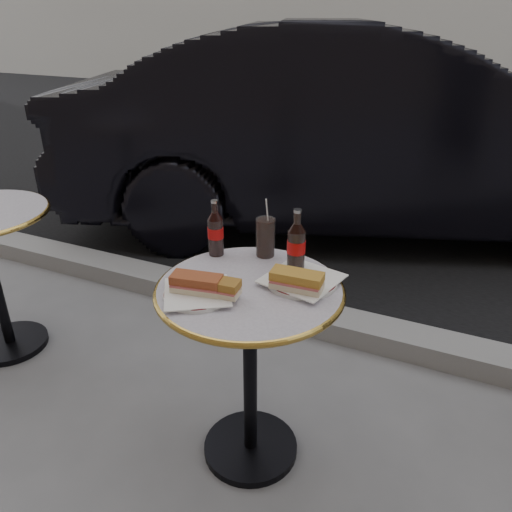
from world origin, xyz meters
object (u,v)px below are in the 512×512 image
at_px(plate_left, 197,294).
at_px(cola_bottle_left, 215,228).
at_px(bistro_table, 250,375).
at_px(cola_bottle_right, 296,241).
at_px(cola_glass, 265,237).
at_px(plate_right, 302,281).
at_px(parked_car, 371,130).

bearing_deg(plate_left, cola_bottle_left, 107.33).
distance_m(bistro_table, cola_bottle_right, 0.52).
relative_size(bistro_table, cola_glass, 5.08).
relative_size(bistro_table, plate_left, 3.42).
distance_m(bistro_table, cola_glass, 0.50).
height_order(plate_left, cola_glass, cola_glass).
distance_m(bistro_table, plate_right, 0.41).
bearing_deg(plate_right, parked_car, 97.61).
bearing_deg(plate_left, plate_right, 39.06).
height_order(plate_right, cola_glass, cola_glass).
bearing_deg(cola_bottle_left, plate_right, -11.08).
bearing_deg(cola_bottle_left, plate_left, -72.67).
relative_size(cola_glass, parked_car, 0.03).
bearing_deg(bistro_table, cola_bottle_right, 58.56).
xyz_separation_m(plate_left, parked_car, (-0.05, 2.60, 0.00)).
distance_m(plate_left, cola_bottle_left, 0.32).
relative_size(plate_left, plate_right, 0.91).
distance_m(plate_right, cola_bottle_left, 0.38).
bearing_deg(cola_bottle_left, bistro_table, -37.81).
distance_m(bistro_table, plate_left, 0.41).
bearing_deg(plate_right, cola_bottle_right, 126.14).
xyz_separation_m(cola_bottle_right, parked_car, (-0.27, 2.31, -0.11)).
bearing_deg(bistro_table, parked_car, 93.98).
bearing_deg(cola_glass, parked_car, 93.21).
xyz_separation_m(plate_left, cola_bottle_right, (0.22, 0.28, 0.11)).
bearing_deg(plate_right, cola_bottle_left, 168.92).
bearing_deg(parked_car, plate_right, 167.43).
xyz_separation_m(cola_bottle_left, parked_car, (0.04, 2.31, -0.10)).
relative_size(bistro_table, cola_bottle_right, 3.22).
bearing_deg(cola_bottle_right, bistro_table, -121.44).
xyz_separation_m(cola_bottle_left, cola_glass, (0.17, 0.07, -0.03)).
bearing_deg(cola_bottle_right, plate_right, -53.86).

